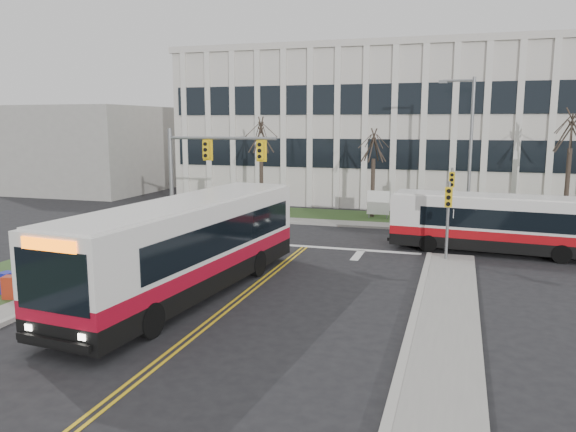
# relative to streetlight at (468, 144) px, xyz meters

# --- Properties ---
(ground) EXTENTS (120.00, 120.00, 0.00)m
(ground) POSITION_rel_streetlight_xyz_m (-8.03, -16.20, -5.19)
(ground) COLOR black
(ground) RESTS_ON ground
(sidewalk_west) EXTENTS (1.20, 26.00, 0.14)m
(sidewalk_west) POSITION_rel_streetlight_xyz_m (-15.03, -21.20, -5.12)
(sidewalk_west) COLOR #9E9B93
(sidewalk_west) RESTS_ON ground
(sidewalk_east) EXTENTS (2.00, 26.00, 0.14)m
(sidewalk_east) POSITION_rel_streetlight_xyz_m (-0.53, -21.20, -5.12)
(sidewalk_east) COLOR #9E9B93
(sidewalk_east) RESTS_ON ground
(sidewalk_cross) EXTENTS (44.00, 1.60, 0.14)m
(sidewalk_cross) POSITION_rel_streetlight_xyz_m (-3.03, -1.00, -5.12)
(sidewalk_cross) COLOR #9E9B93
(sidewalk_cross) RESTS_ON ground
(building_lawn) EXTENTS (44.00, 5.00, 0.12)m
(building_lawn) POSITION_rel_streetlight_xyz_m (-3.03, 1.80, -5.13)
(building_lawn) COLOR #334E21
(building_lawn) RESTS_ON ground
(office_building) EXTENTS (40.00, 16.00, 12.00)m
(office_building) POSITION_rel_streetlight_xyz_m (-3.03, 13.80, 0.81)
(office_building) COLOR beige
(office_building) RESTS_ON ground
(building_annex) EXTENTS (12.00, 12.00, 8.00)m
(building_annex) POSITION_rel_streetlight_xyz_m (-34.03, 9.80, -1.19)
(building_annex) COLOR #9E9B93
(building_annex) RESTS_ON ground
(mast_arm_signal) EXTENTS (6.11, 0.38, 6.20)m
(mast_arm_signal) POSITION_rel_streetlight_xyz_m (-13.65, -9.04, -0.94)
(mast_arm_signal) COLOR slate
(mast_arm_signal) RESTS_ON ground
(signal_pole_near) EXTENTS (0.34, 0.39, 3.80)m
(signal_pole_near) POSITION_rel_streetlight_xyz_m (-0.83, -9.30, -2.69)
(signal_pole_near) COLOR slate
(signal_pole_near) RESTS_ON ground
(signal_pole_far) EXTENTS (0.34, 0.39, 3.80)m
(signal_pole_far) POSITION_rel_streetlight_xyz_m (-0.83, -0.80, -2.69)
(signal_pole_far) COLOR slate
(signal_pole_far) RESTS_ON ground
(streetlight) EXTENTS (2.15, 0.25, 9.20)m
(streetlight) POSITION_rel_streetlight_xyz_m (0.00, 0.00, 0.00)
(streetlight) COLOR slate
(streetlight) RESTS_ON ground
(directory_sign) EXTENTS (1.50, 0.12, 2.00)m
(directory_sign) POSITION_rel_streetlight_xyz_m (-5.53, 1.30, -4.02)
(directory_sign) COLOR slate
(directory_sign) RESTS_ON ground
(tree_left) EXTENTS (1.80, 1.80, 7.70)m
(tree_left) POSITION_rel_streetlight_xyz_m (-14.03, 1.80, 0.32)
(tree_left) COLOR #42352B
(tree_left) RESTS_ON ground
(tree_mid) EXTENTS (1.80, 1.80, 6.82)m
(tree_mid) POSITION_rel_streetlight_xyz_m (-6.03, 2.00, -0.31)
(tree_mid) COLOR #42352B
(tree_mid) RESTS_ON ground
(tree_right) EXTENTS (1.80, 1.80, 8.25)m
(tree_right) POSITION_rel_streetlight_xyz_m (5.97, 1.80, 0.71)
(tree_right) COLOR #42352B
(tree_right) RESTS_ON ground
(bus_main) EXTENTS (4.13, 13.55, 3.56)m
(bus_main) POSITION_rel_streetlight_xyz_m (-10.10, -17.42, -3.42)
(bus_main) COLOR silver
(bus_main) RESTS_ON ground
(bus_cross) EXTENTS (10.94, 3.32, 2.87)m
(bus_cross) POSITION_rel_streetlight_xyz_m (1.75, -6.70, -3.76)
(bus_cross) COLOR silver
(bus_cross) RESTS_ON ground
(newspaper_box_blue) EXTENTS (0.57, 0.53, 0.95)m
(newspaper_box_blue) POSITION_rel_streetlight_xyz_m (-16.49, -19.70, -4.72)
(newspaper_box_blue) COLOR #151A94
(newspaper_box_blue) RESTS_ON ground
(newspaper_box_red) EXTENTS (0.59, 0.56, 0.95)m
(newspaper_box_red) POSITION_rel_streetlight_xyz_m (-15.95, -20.10, -4.72)
(newspaper_box_red) COLOR maroon
(newspaper_box_red) RESTS_ON ground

